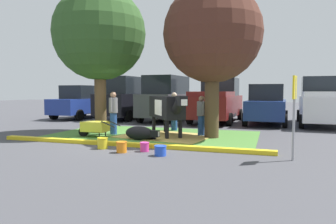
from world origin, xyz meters
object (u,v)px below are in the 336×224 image
suv_black (126,98)px  person_visitor_near (174,110)px  person_handler (201,115)px  wheelbarrow (95,127)px  bucket_orange (122,147)px  calf_lying (140,133)px  pickup_truck_maroon (217,101)px  cow_holstein (167,108)px  pickup_truck_black (322,103)px  bucket_pink (145,147)px  bucket_blue (160,150)px  sedan_silver (267,105)px  parking_sign (294,101)px  person_visitor_far (113,112)px  suv_dark_grey (167,98)px  shade_tree_right (212,34)px  shade_tree_left (99,34)px  sedan_blue (81,102)px  bucket_yellow (103,143)px

suv_black → person_visitor_near: bearing=-45.4°
suv_black → person_handler: bearing=-44.5°
wheelbarrow → bucket_orange: size_ratio=5.21×
bucket_orange → calf_lying: bearing=99.5°
bucket_orange → pickup_truck_maroon: size_ratio=0.06×
cow_holstein → pickup_truck_black: bearing=45.0°
bucket_pink → pickup_truck_black: 10.71m
calf_lying → bucket_blue: 2.70m
person_handler → pickup_truck_maroon: pickup_truck_maroon is taller
sedan_silver → person_visitor_near: bearing=-132.3°
parking_sign → sedan_silver: size_ratio=0.46×
calf_lying → bucket_pink: 2.03m
cow_holstein → bucket_pink: size_ratio=10.16×
person_visitor_near → pickup_truck_maroon: size_ratio=0.30×
parking_sign → person_visitor_far: bearing=156.9°
bucket_blue → wheelbarrow: bearing=145.3°
person_visitor_far → wheelbarrow: person_visitor_far is taller
person_visitor_near → pickup_truck_black: size_ratio=0.30×
person_handler → bucket_blue: person_handler is taller
person_handler → pickup_truck_maroon: size_ratio=0.28×
bucket_orange → suv_dark_grey: 9.35m
shade_tree_right → suv_dark_grey: 7.15m
shade_tree_left → bucket_blue: shade_tree_left is taller
shade_tree_left → person_visitor_far: size_ratio=3.49×
wheelbarrow → sedan_blue: bearing=126.8°
person_handler → sedan_blue: 10.31m
sedan_blue → pickup_truck_black: size_ratio=0.82×
calf_lying → suv_black: bearing=119.1°
wheelbarrow → parking_sign: bearing=-15.7°
person_handler → bucket_blue: size_ratio=4.57×
person_visitor_near → wheelbarrow: 3.53m
wheelbarrow → person_handler: bearing=21.1°
wheelbarrow → bucket_pink: wheelbarrow is taller
shade_tree_left → pickup_truck_black: (8.91, 5.94, -2.81)m
sedan_silver → wheelbarrow: bearing=-131.1°
cow_holstein → person_visitor_far: person_visitor_far is taller
shade_tree_right → sedan_blue: 11.14m
sedan_blue → suv_black: 2.95m
sedan_silver → pickup_truck_black: 2.63m
shade_tree_right → person_handler: shade_tree_right is taller
bucket_blue → parking_sign: bearing=8.4°
bucket_pink → pickup_truck_black: pickup_truck_black is taller
shade_tree_right → sedan_blue: size_ratio=1.22×
bucket_yellow → bucket_orange: bucket_yellow is taller
pickup_truck_black → suv_dark_grey: bearing=-178.5°
person_visitor_far → bucket_orange: 3.70m
bucket_blue → pickup_truck_black: bearing=61.5°
parking_sign → sedan_silver: parking_sign is taller
shade_tree_right → person_visitor_far: size_ratio=3.30×
person_handler → wheelbarrow: (-3.66, -1.42, -0.42)m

